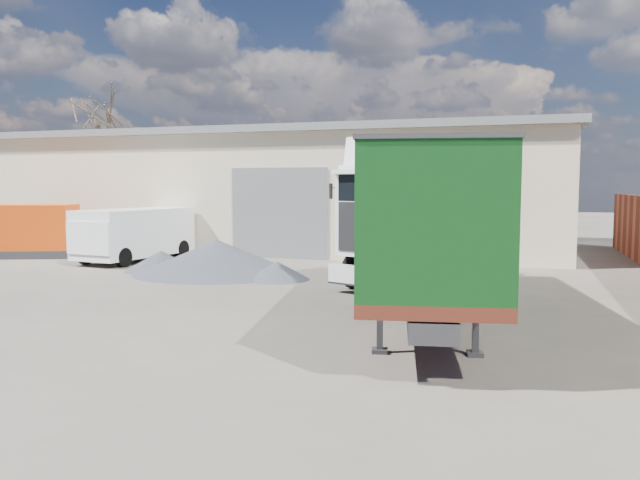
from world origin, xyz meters
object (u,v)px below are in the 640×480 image
(tractor_unit, at_px, (408,225))
(box_trailer, at_px, (421,217))
(bare_tree, at_px, (96,104))
(panel_van, at_px, (132,234))
(orange_skip, at_px, (34,234))

(tractor_unit, distance_m, box_trailer, 3.72)
(bare_tree, bearing_deg, tractor_unit, -34.97)
(tractor_unit, distance_m, panel_van, 11.46)
(tractor_unit, height_order, panel_van, tractor_unit)
(tractor_unit, relative_size, panel_van, 1.29)
(bare_tree, relative_size, panel_van, 1.88)
(panel_van, xyz_separation_m, orange_skip, (-4.74, 0.14, -0.11))
(bare_tree, relative_size, box_trailer, 0.87)
(tractor_unit, xyz_separation_m, panel_van, (-11.08, 2.81, -0.74))
(box_trailer, height_order, panel_van, box_trailer)
(bare_tree, distance_m, panel_van, 18.08)
(tractor_unit, height_order, orange_skip, tractor_unit)
(tractor_unit, bearing_deg, orange_skip, -170.46)
(box_trailer, relative_size, orange_skip, 2.81)
(orange_skip, bearing_deg, box_trailer, -43.29)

